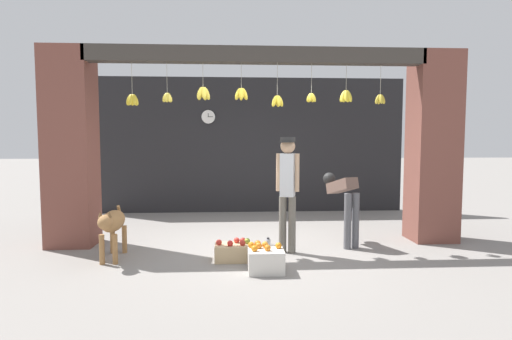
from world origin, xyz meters
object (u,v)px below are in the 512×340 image
shopkeeper (288,185)px  worker_stooping (343,198)px  fruit_crate_apples (233,251)px  fruit_crate_oranges (265,259)px  dog (112,223)px  water_bottle (268,246)px  wall_clock (208,117)px

shopkeeper → worker_stooping: (0.94, 0.40, -0.26)m
fruit_crate_apples → fruit_crate_oranges: bearing=-49.6°
worker_stooping → fruit_crate_oranges: (-1.33, -1.22, -0.59)m
worker_stooping → fruit_crate_apples: size_ratio=2.27×
dog → water_bottle: 2.22m
worker_stooping → fruit_crate_apples: (-1.74, -0.74, -0.62)m
dog → shopkeeper: shopkeeper is taller
dog → fruit_crate_oranges: (2.08, -0.62, -0.35)m
worker_stooping → fruit_crate_oranges: 1.90m
fruit_crate_oranges → water_bottle: 0.77m
dog → worker_stooping: (3.40, 0.60, 0.24)m
shopkeeper → wall_clock: (-1.35, 3.34, 1.17)m
dog → fruit_crate_oranges: size_ratio=2.29×
fruit_crate_oranges → wall_clock: bearing=103.0°
dog → water_bottle: bearing=91.7°
wall_clock → fruit_crate_apples: bearing=-81.4°
fruit_crate_apples → water_bottle: bearing=29.1°
water_bottle → fruit_crate_apples: bearing=-150.9°
water_bottle → wall_clock: (-1.06, 3.40, 2.07)m
fruit_crate_oranges → wall_clock: size_ratio=1.39×
dog → fruit_crate_apples: dog is taller
shopkeeper → fruit_crate_oranges: (-0.39, -0.82, -0.85)m
shopkeeper → worker_stooping: size_ratio=1.53×
fruit_crate_oranges → wall_clock: 4.73m
shopkeeper → fruit_crate_oranges: size_ratio=3.81×
dog → worker_stooping: 3.46m
shopkeeper → water_bottle: (-0.29, -0.05, -0.90)m
worker_stooping → fruit_crate_apples: 1.99m
wall_clock → fruit_crate_oranges: bearing=-77.0°
fruit_crate_oranges → water_bottle: size_ratio=1.87×
fruit_crate_apples → wall_clock: (-0.55, 3.68, 2.05)m
dog → wall_clock: 4.07m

